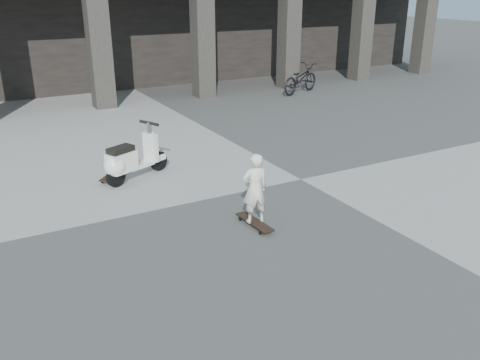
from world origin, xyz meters
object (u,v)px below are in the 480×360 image
longboard (255,222)px  scooter (127,161)px  skateboard_spare (114,174)px  bicycle (300,79)px  child (255,188)px

longboard → scooter: (-1.22, 2.97, 0.37)m
skateboard_spare → bicycle: size_ratio=0.41×
longboard → bicycle: bearing=-42.3°
scooter → longboard: bearing=-92.5°
longboard → child: (0.00, -0.00, 0.60)m
scooter → skateboard_spare: bearing=94.4°
child → scooter: child is taller
skateboard_spare → bicycle: 10.02m
scooter → bicycle: (8.24, 5.73, 0.08)m
longboard → skateboard_spare: skateboard_spare is taller
bicycle → skateboard_spare: bearing=100.7°
skateboard_spare → bicycle: bearing=-14.6°
scooter → child: bearing=-92.5°
bicycle → scooter: bearing=103.0°
bicycle → child: bearing=119.3°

